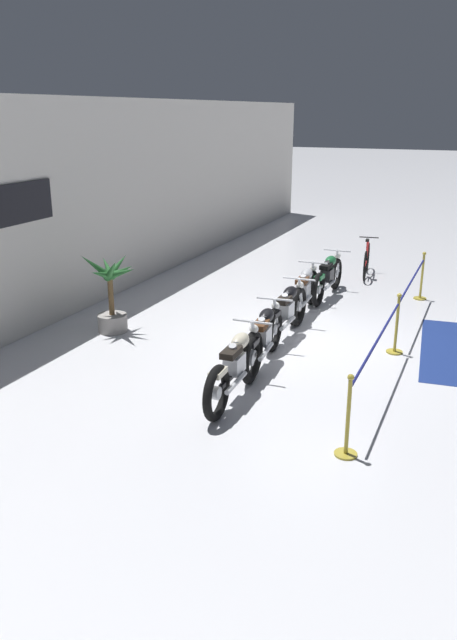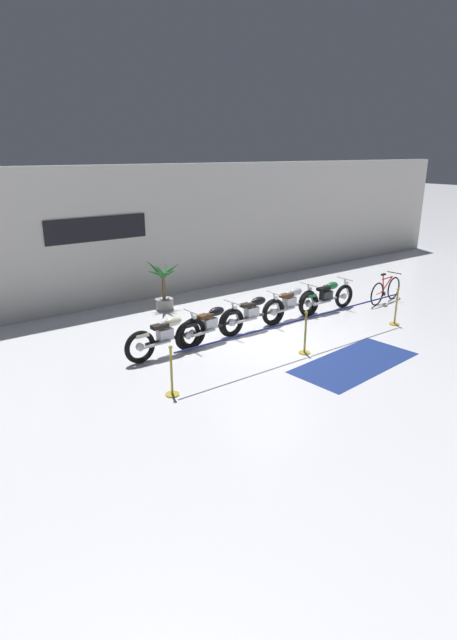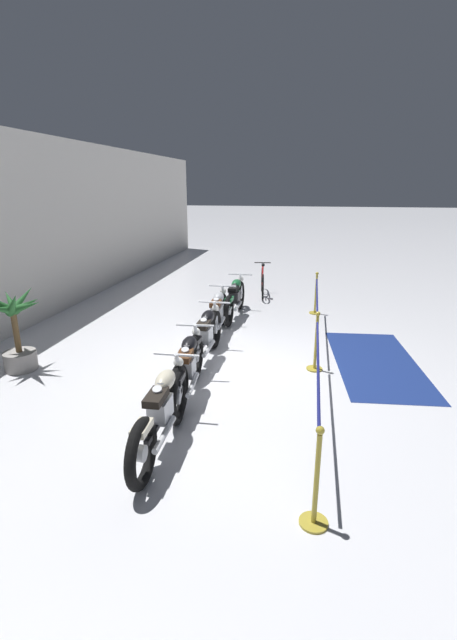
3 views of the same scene
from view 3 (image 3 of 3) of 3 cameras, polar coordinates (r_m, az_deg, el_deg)
The scene contains 12 objects.
ground_plane at distance 7.78m, azimuth 1.39°, elevation -5.77°, with size 120.00×120.00×0.00m, color silver.
motorcycle_cream_0 at distance 5.32m, azimuth -8.82°, elevation -11.94°, with size 2.20×0.62×0.96m.
motorcycle_black_1 at distance 6.44m, azimuth -5.46°, elevation -6.46°, with size 2.19×0.62×0.95m.
motorcycle_black_2 at distance 7.70m, azimuth -3.03°, elevation -2.23°, with size 2.22×0.62×0.96m.
motorcycle_silver_3 at distance 9.08m, azimuth -1.49°, elevation 0.83°, with size 2.17×0.62×0.94m.
motorcycle_green_4 at distance 10.33m, azimuth 0.88°, elevation 2.91°, with size 2.20×0.62×0.94m.
bicycle at distance 12.43m, azimuth 4.55°, elevation 5.02°, with size 1.75×0.48×0.97m.
potted_palm_left_of_row at distance 8.10m, azimuth -26.50°, elevation -1.21°, with size 1.12×1.00×1.58m.
stanchion_far_left at distance 6.17m, azimuth 11.72°, elevation -5.56°, with size 7.19×0.28×1.05m.
stanchion_mid_left at distance 7.54m, azimuth 11.53°, elevation -3.99°, with size 0.28×0.28×1.05m.
stanchion_mid_right at distance 10.86m, azimuth 11.52°, elevation 2.68°, with size 0.28×0.28×1.05m.
floor_banner at distance 8.25m, azimuth 19.06°, elevation -5.35°, with size 3.16×1.43×0.01m, color navy.
Camera 3 is at (-7.05, -1.18, 3.08)m, focal length 24.00 mm.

